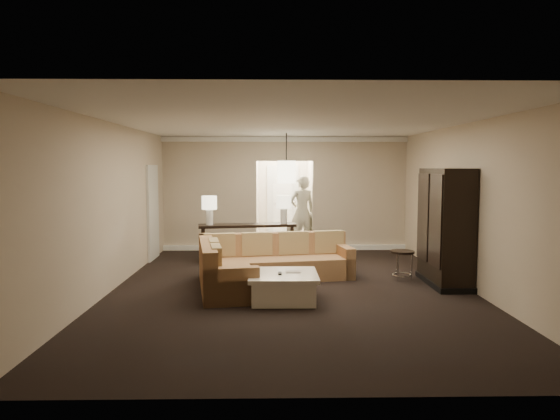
{
  "coord_description": "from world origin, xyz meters",
  "views": [
    {
      "loc": [
        -0.35,
        -8.29,
        2.07
      ],
      "look_at": [
        -0.17,
        1.2,
        1.24
      ],
      "focal_mm": 32.0,
      "sensor_mm": 36.0,
      "label": 1
    }
  ],
  "objects_px": {
    "console_table": "(247,239)",
    "sectional_sofa": "(261,265)",
    "drink_table": "(402,259)",
    "person": "(302,208)",
    "armoire": "(445,229)",
    "coffee_table": "(283,286)"
  },
  "relations": [
    {
      "from": "drink_table",
      "to": "person",
      "type": "height_order",
      "value": "person"
    },
    {
      "from": "coffee_table",
      "to": "console_table",
      "type": "distance_m",
      "value": 3.32
    },
    {
      "from": "sectional_sofa",
      "to": "coffee_table",
      "type": "relative_size",
      "value": 2.75
    },
    {
      "from": "sectional_sofa",
      "to": "console_table",
      "type": "height_order",
      "value": "sectional_sofa"
    },
    {
      "from": "person",
      "to": "console_table",
      "type": "bearing_deg",
      "value": 35.51
    },
    {
      "from": "armoire",
      "to": "drink_table",
      "type": "relative_size",
      "value": 3.76
    },
    {
      "from": "coffee_table",
      "to": "armoire",
      "type": "xyz_separation_m",
      "value": [
        2.84,
        0.98,
        0.76
      ]
    },
    {
      "from": "sectional_sofa",
      "to": "armoire",
      "type": "bearing_deg",
      "value": -12.17
    },
    {
      "from": "armoire",
      "to": "drink_table",
      "type": "distance_m",
      "value": 0.94
    },
    {
      "from": "person",
      "to": "drink_table",
      "type": "bearing_deg",
      "value": 94.89
    },
    {
      "from": "sectional_sofa",
      "to": "drink_table",
      "type": "relative_size",
      "value": 5.37
    },
    {
      "from": "sectional_sofa",
      "to": "console_table",
      "type": "distance_m",
      "value": 2.15
    },
    {
      "from": "sectional_sofa",
      "to": "console_table",
      "type": "xyz_separation_m",
      "value": [
        -0.34,
        2.12,
        0.15
      ]
    },
    {
      "from": "console_table",
      "to": "person",
      "type": "bearing_deg",
      "value": 45.24
    },
    {
      "from": "console_table",
      "to": "sectional_sofa",
      "type": "bearing_deg",
      "value": -89.51
    },
    {
      "from": "drink_table",
      "to": "person",
      "type": "distance_m",
      "value": 4.09
    },
    {
      "from": "coffee_table",
      "to": "armoire",
      "type": "bearing_deg",
      "value": 18.97
    },
    {
      "from": "console_table",
      "to": "drink_table",
      "type": "bearing_deg",
      "value": -42.08
    },
    {
      "from": "coffee_table",
      "to": "person",
      "type": "height_order",
      "value": "person"
    },
    {
      "from": "armoire",
      "to": "drink_table",
      "type": "bearing_deg",
      "value": 152.45
    },
    {
      "from": "coffee_table",
      "to": "drink_table",
      "type": "distance_m",
      "value": 2.57
    },
    {
      "from": "armoire",
      "to": "coffee_table",
      "type": "bearing_deg",
      "value": -161.03
    }
  ]
}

